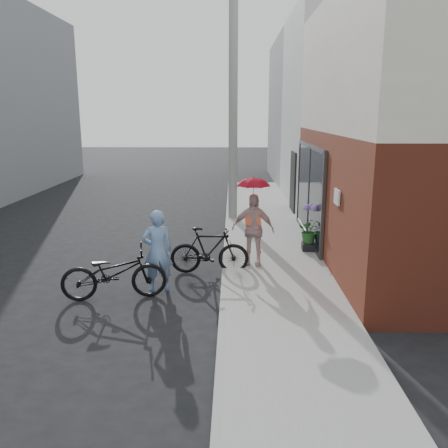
{
  "coord_description": "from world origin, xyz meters",
  "views": [
    {
      "loc": [
        1.11,
        -9.06,
        3.44
      ],
      "look_at": [
        0.92,
        0.88,
        1.1
      ],
      "focal_mm": 38.0,
      "sensor_mm": 36.0,
      "label": 1
    }
  ],
  "objects_px": {
    "bike_right": "(209,250)",
    "planter": "(309,246)",
    "kimono_woman": "(253,229)",
    "utility_pole": "(233,111)",
    "bike_left": "(114,273)",
    "officer": "(157,251)"
  },
  "relations": [
    {
      "from": "officer",
      "to": "utility_pole",
      "type": "bearing_deg",
      "value": -119.85
    },
    {
      "from": "utility_pole",
      "to": "planter",
      "type": "relative_size",
      "value": 19.6
    },
    {
      "from": "utility_pole",
      "to": "officer",
      "type": "height_order",
      "value": "utility_pole"
    },
    {
      "from": "utility_pole",
      "to": "planter",
      "type": "bearing_deg",
      "value": -63.05
    },
    {
      "from": "officer",
      "to": "planter",
      "type": "bearing_deg",
      "value": -160.1
    },
    {
      "from": "bike_left",
      "to": "kimono_woman",
      "type": "relative_size",
      "value": 1.22
    },
    {
      "from": "kimono_woman",
      "to": "utility_pole",
      "type": "bearing_deg",
      "value": 105.83
    },
    {
      "from": "bike_left",
      "to": "utility_pole",
      "type": "bearing_deg",
      "value": -29.45
    },
    {
      "from": "bike_right",
      "to": "kimono_woman",
      "type": "bearing_deg",
      "value": -73.3
    },
    {
      "from": "bike_left",
      "to": "planter",
      "type": "bearing_deg",
      "value": -65.61
    },
    {
      "from": "officer",
      "to": "bike_left",
      "type": "bearing_deg",
      "value": 13.42
    },
    {
      "from": "planter",
      "to": "kimono_woman",
      "type": "bearing_deg",
      "value": -142.24
    },
    {
      "from": "kimono_woman",
      "to": "planter",
      "type": "distance_m",
      "value": 1.97
    },
    {
      "from": "utility_pole",
      "to": "kimono_woman",
      "type": "xyz_separation_m",
      "value": [
        0.45,
        -4.86,
        -2.58
      ]
    },
    {
      "from": "utility_pole",
      "to": "bike_right",
      "type": "xyz_separation_m",
      "value": [
        -0.5,
        -5.16,
        -2.98
      ]
    },
    {
      "from": "bike_right",
      "to": "kimono_woman",
      "type": "height_order",
      "value": "kimono_woman"
    },
    {
      "from": "utility_pole",
      "to": "bike_left",
      "type": "bearing_deg",
      "value": -108.41
    },
    {
      "from": "bike_right",
      "to": "planter",
      "type": "height_order",
      "value": "bike_right"
    },
    {
      "from": "kimono_woman",
      "to": "planter",
      "type": "height_order",
      "value": "kimono_woman"
    },
    {
      "from": "utility_pole",
      "to": "kimono_woman",
      "type": "height_order",
      "value": "utility_pole"
    },
    {
      "from": "bike_right",
      "to": "planter",
      "type": "xyz_separation_m",
      "value": [
        2.4,
        1.42,
        -0.3
      ]
    },
    {
      "from": "bike_left",
      "to": "kimono_woman",
      "type": "distance_m",
      "value": 3.25
    }
  ]
}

